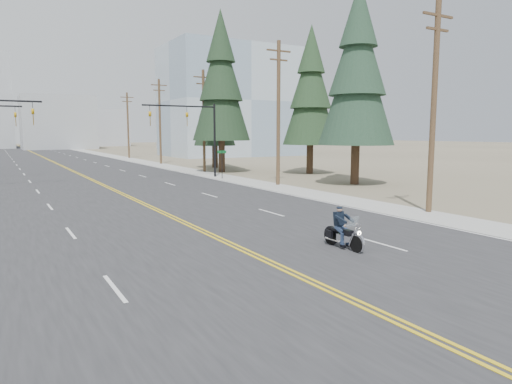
% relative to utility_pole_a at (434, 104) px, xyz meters
% --- Properties ---
extents(ground_plane, '(400.00, 400.00, 0.00)m').
position_rel_utility_pole_a_xyz_m(ground_plane, '(-12.50, -8.00, -5.73)').
color(ground_plane, '#776D56').
rests_on(ground_plane, ground).
extents(road, '(20.00, 200.00, 0.01)m').
position_rel_utility_pole_a_xyz_m(road, '(-12.50, 62.00, -5.73)').
color(road, '#303033').
rests_on(road, ground).
extents(sidewalk_right, '(3.00, 200.00, 0.01)m').
position_rel_utility_pole_a_xyz_m(sidewalk_right, '(-1.00, 62.00, -5.73)').
color(sidewalk_right, '#A5A5A0').
rests_on(sidewalk_right, ground).
extents(traffic_mast_right, '(7.10, 0.26, 7.00)m').
position_rel_utility_pole_a_xyz_m(traffic_mast_right, '(-3.52, 24.00, -0.79)').
color(traffic_mast_right, black).
rests_on(traffic_mast_right, ground).
extents(street_sign, '(0.90, 0.06, 2.62)m').
position_rel_utility_pole_a_xyz_m(street_sign, '(-1.70, 22.00, -3.93)').
color(street_sign, black).
rests_on(street_sign, ground).
extents(utility_pole_a, '(2.20, 0.30, 11.00)m').
position_rel_utility_pole_a_xyz_m(utility_pole_a, '(0.00, 0.00, 0.00)').
color(utility_pole_a, brown).
rests_on(utility_pole_a, ground).
extents(utility_pole_b, '(2.20, 0.30, 11.50)m').
position_rel_utility_pole_a_xyz_m(utility_pole_b, '(0.00, 15.00, 0.25)').
color(utility_pole_b, brown).
rests_on(utility_pole_b, ground).
extents(utility_pole_c, '(2.20, 0.30, 11.00)m').
position_rel_utility_pole_a_xyz_m(utility_pole_c, '(0.00, 30.00, 0.00)').
color(utility_pole_c, brown).
rests_on(utility_pole_c, ground).
extents(utility_pole_d, '(2.20, 0.30, 11.50)m').
position_rel_utility_pole_a_xyz_m(utility_pole_d, '(0.00, 45.00, 0.25)').
color(utility_pole_d, brown).
rests_on(utility_pole_d, ground).
extents(utility_pole_e, '(2.20, 0.30, 11.00)m').
position_rel_utility_pole_a_xyz_m(utility_pole_e, '(0.00, 62.00, 0.00)').
color(utility_pole_e, brown).
rests_on(utility_pole_e, ground).
extents(glass_building, '(24.00, 16.00, 20.00)m').
position_rel_utility_pole_a_xyz_m(glass_building, '(19.50, 62.00, 4.27)').
color(glass_building, '#9EB5CC').
rests_on(glass_building, ground).
extents(haze_bldg_b, '(18.00, 14.00, 14.00)m').
position_rel_utility_pole_a_xyz_m(haze_bldg_b, '(-4.50, 117.00, 1.27)').
color(haze_bldg_b, '#ADB2B7').
rests_on(haze_bldg_b, ground).
extents(haze_bldg_c, '(16.00, 12.00, 18.00)m').
position_rel_utility_pole_a_xyz_m(haze_bldg_c, '(27.50, 102.00, 3.27)').
color(haze_bldg_c, '#B7BCC6').
rests_on(haze_bldg_c, ground).
extents(haze_bldg_e, '(14.00, 14.00, 12.00)m').
position_rel_utility_pole_a_xyz_m(haze_bldg_e, '(12.50, 142.00, 0.27)').
color(haze_bldg_e, '#B7BCC6').
rests_on(haze_bldg_e, ground).
extents(motorcyclist, '(0.87, 1.98, 1.54)m').
position_rel_utility_pole_a_xyz_m(motorcyclist, '(-9.16, -3.72, -4.96)').
color(motorcyclist, black).
rests_on(motorcyclist, ground).
extents(conifer_near, '(6.18, 6.18, 16.35)m').
position_rel_utility_pole_a_xyz_m(conifer_near, '(5.88, 12.34, 3.66)').
color(conifer_near, '#382619').
rests_on(conifer_near, ground).
extents(conifer_mid, '(5.71, 5.71, 15.23)m').
position_rel_utility_pole_a_xyz_m(conifer_mid, '(8.71, 22.38, 3.01)').
color(conifer_mid, '#382619').
rests_on(conifer_mid, ground).
extents(conifer_tall, '(6.22, 6.22, 17.27)m').
position_rel_utility_pole_a_xyz_m(conifer_tall, '(1.54, 28.79, 4.19)').
color(conifer_tall, '#382619').
rests_on(conifer_tall, ground).
extents(conifer_far, '(5.09, 5.09, 13.63)m').
position_rel_utility_pole_a_xyz_m(conifer_far, '(3.64, 35.07, 2.09)').
color(conifer_far, '#382619').
rests_on(conifer_far, ground).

